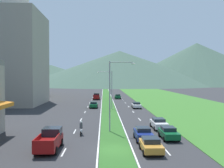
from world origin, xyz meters
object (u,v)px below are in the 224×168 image
(pickup_truck_0, at_px, (96,96))
(motorcycle_rider, at_px, (81,129))
(car_0, at_px, (159,123))
(car_1, at_px, (94,105))
(street_lamp_near, at_px, (113,91))
(car_5, at_px, (169,133))
(car_6, at_px, (151,145))
(car_4, at_px, (143,134))
(street_lamp_mid, at_px, (110,87))
(car_2, at_px, (118,96))
(pickup_truck_1, at_px, (50,140))
(car_7, at_px, (136,105))

(pickup_truck_0, distance_m, motorcycle_rider, 52.64)
(car_0, xyz_separation_m, motorcycle_rider, (-10.76, -3.72, -0.02))
(car_1, relative_size, pickup_truck_0, 0.86)
(pickup_truck_0, xyz_separation_m, motorcycle_rider, (-0.52, -52.64, -0.24))
(street_lamp_near, xyz_separation_m, car_1, (-3.61, 27.48, -4.78))
(car_5, height_order, car_6, car_5)
(car_6, bearing_deg, pickup_truck_0, -173.41)
(street_lamp_near, height_order, car_1, street_lamp_near)
(motorcycle_rider, bearing_deg, car_4, -111.96)
(street_lamp_near, height_order, street_lamp_mid, street_lamp_near)
(car_2, relative_size, car_4, 1.00)
(car_0, xyz_separation_m, pickup_truck_1, (-13.38, -10.24, 0.22))
(car_1, bearing_deg, street_lamp_near, -172.51)
(pickup_truck_0, bearing_deg, car_4, -172.87)
(street_lamp_mid, xyz_separation_m, car_5, (6.26, -28.82, -4.39))
(car_4, height_order, motorcycle_rider, motorcycle_rider)
(car_0, distance_m, car_6, 12.02)
(car_2, height_order, car_4, car_2)
(pickup_truck_1, bearing_deg, car_7, -20.90)
(car_7, xyz_separation_m, pickup_truck_1, (-13.30, -34.84, 0.26))
(car_7, bearing_deg, street_lamp_mid, -72.51)
(car_6, height_order, car_7, car_6)
(street_lamp_mid, bearing_deg, pickup_truck_1, -101.96)
(car_0, bearing_deg, car_5, -1.43)
(street_lamp_near, bearing_deg, car_1, 97.49)
(car_1, distance_m, car_6, 37.88)
(street_lamp_near, xyz_separation_m, pickup_truck_1, (-6.70, -8.41, -4.55))
(car_6, xyz_separation_m, pickup_truck_0, (-6.99, 60.49, 0.25))
(street_lamp_near, bearing_deg, pickup_truck_0, 94.03)
(street_lamp_near, distance_m, car_6, 11.38)
(car_7, bearing_deg, pickup_truck_1, -20.90)
(car_2, relative_size, car_5, 1.02)
(car_7, relative_size, pickup_truck_0, 0.80)
(car_5, xyz_separation_m, pickup_truck_0, (-10.09, 55.15, 0.24))
(car_2, distance_m, car_4, 58.10)
(pickup_truck_0, relative_size, pickup_truck_1, 1.00)
(street_lamp_near, relative_size, car_5, 2.31)
(car_7, relative_size, motorcycle_rider, 2.15)
(street_lamp_near, distance_m, car_7, 27.66)
(street_lamp_mid, height_order, car_4, street_lamp_mid)
(pickup_truck_1, relative_size, motorcycle_rider, 2.70)
(car_6, bearing_deg, pickup_truck_1, -97.46)
(pickup_truck_1, distance_m, motorcycle_rider, 7.03)
(car_4, bearing_deg, street_lamp_mid, -173.91)
(pickup_truck_1, bearing_deg, car_0, -52.55)
(car_1, height_order, car_2, car_2)
(street_lamp_near, distance_m, car_0, 8.40)
(car_4, xyz_separation_m, pickup_truck_1, (-10.09, -3.51, 0.20))
(car_2, height_order, pickup_truck_1, pickup_truck_1)
(car_1, xyz_separation_m, car_2, (7.22, 25.71, 0.03))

